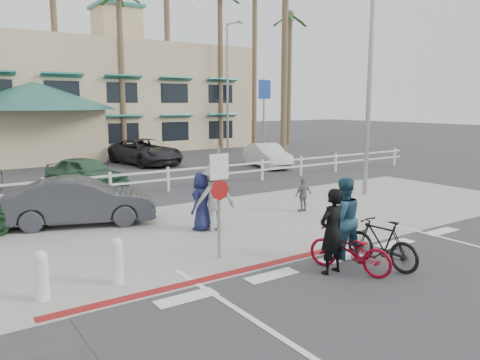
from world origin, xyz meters
TOP-DOWN VIEW (x-y plane):
  - ground at (0.00, 0.00)m, footprint 140.00×140.00m
  - bike_path at (0.00, -2.00)m, footprint 12.00×16.00m
  - sidewalk_plaza at (0.00, 4.50)m, footprint 22.00×7.00m
  - cross_street at (0.00, 8.50)m, footprint 40.00×5.00m
  - parking_lot at (0.00, 18.00)m, footprint 50.00×16.00m
  - curb_red at (-3.00, 1.20)m, footprint 7.00×0.25m
  - rail_fence at (0.50, 10.50)m, footprint 29.40×0.16m
  - building at (2.00, 31.00)m, footprint 28.00×16.00m
  - sign_post at (-2.30, 2.20)m, footprint 0.50×0.10m
  - bollard_0 at (-4.80, 2.00)m, footprint 0.26×0.26m
  - bollard_1 at (-6.20, 2.00)m, footprint 0.26×0.26m
  - streetlight_0 at (6.50, 5.50)m, footprint 0.60×2.00m
  - streetlight_1 at (12.00, 24.00)m, footprint 0.60×2.00m
  - info_sign at (14.00, 22.00)m, footprint 1.20×0.16m
  - palm_4 at (0.00, 26.00)m, footprint 4.00×4.00m
  - palm_5 at (4.00, 25.00)m, footprint 4.00×4.00m
  - palm_6 at (8.00, 26.00)m, footprint 4.00×4.00m
  - palm_7 at (12.00, 25.00)m, footprint 4.00×4.00m
  - palm_8 at (16.00, 26.00)m, footprint 4.00×4.00m
  - palm_9 at (19.00, 25.00)m, footprint 4.00×4.00m
  - palm_11 at (11.00, 16.00)m, footprint 4.00×4.00m
  - bike_red at (-0.49, -0.12)m, footprint 1.20×1.97m
  - rider_red at (-0.86, 0.04)m, footprint 0.70×0.50m
  - bike_black at (0.33, -0.30)m, footprint 0.66×1.84m
  - rider_black at (0.05, 0.60)m, footprint 1.06×0.91m
  - pedestrian_a at (-1.15, 4.31)m, footprint 1.35×0.97m
  - pedestrian_child at (2.50, 4.66)m, footprint 0.67×0.29m
  - pedestrian_b at (-1.39, 4.57)m, footprint 0.97×0.87m
  - car_white_sedan at (-4.05, 7.11)m, footprint 4.51×2.80m
  - lot_car_2 at (-2.18, 13.00)m, footprint 2.99×4.27m
  - lot_car_3 at (8.22, 14.04)m, footprint 2.28×4.24m
  - lot_car_5 at (3.07, 19.10)m, footprint 3.15×5.66m

SIDE VIEW (x-z plane):
  - ground at x=0.00m, z-range 0.00..0.00m
  - parking_lot at x=0.00m, z-range 0.00..0.01m
  - bike_path at x=0.00m, z-range 0.00..0.01m
  - cross_street at x=0.00m, z-range 0.00..0.01m
  - sidewalk_plaza at x=0.00m, z-range 0.00..0.01m
  - curb_red at x=-3.00m, z-range 0.00..0.02m
  - bollard_0 at x=-4.80m, z-range 0.00..0.95m
  - bollard_1 at x=-6.20m, z-range 0.00..0.95m
  - bike_red at x=-0.49m, z-range 0.00..0.98m
  - rail_fence at x=0.50m, z-range 0.00..1.00m
  - bike_black at x=0.33m, z-range 0.00..1.08m
  - pedestrian_child at x=2.50m, z-range 0.00..1.14m
  - lot_car_3 at x=8.22m, z-range 0.00..1.33m
  - lot_car_2 at x=-2.18m, z-range 0.00..1.35m
  - car_white_sedan at x=-4.05m, z-range 0.00..1.40m
  - lot_car_5 at x=3.07m, z-range 0.00..1.50m
  - pedestrian_b at x=-1.39m, z-range 0.00..1.66m
  - rider_red at x=-0.86m, z-range 0.00..1.83m
  - pedestrian_a at x=-1.15m, z-range 0.00..1.88m
  - rider_black at x=0.05m, z-range 0.00..1.89m
  - sign_post at x=-2.30m, z-range 0.00..2.90m
  - info_sign at x=14.00m, z-range 0.00..5.60m
  - streetlight_0 at x=6.50m, z-range 0.00..9.00m
  - streetlight_1 at x=12.00m, z-range 0.00..9.50m
  - building at x=2.00m, z-range 0.00..11.30m
  - palm_5 at x=4.00m, z-range 0.00..13.00m
  - palm_9 at x=19.00m, z-range 0.00..13.00m
  - palm_7 at x=12.00m, z-range 0.00..14.00m
  - palm_11 at x=11.00m, z-range 0.00..14.00m
  - palm_4 at x=0.00m, z-range 0.00..15.00m
  - palm_8 at x=16.00m, z-range 0.00..15.00m
  - palm_6 at x=8.00m, z-range 0.00..17.00m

